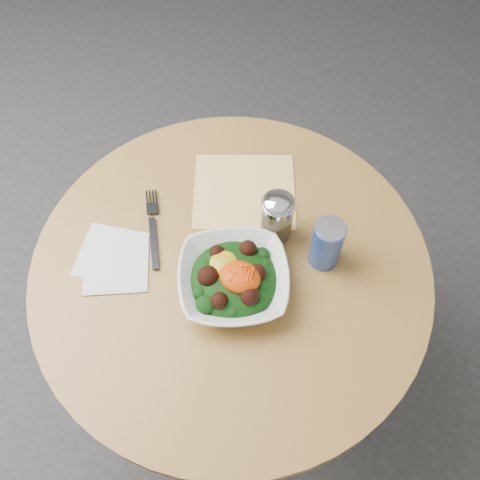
{
  "coord_description": "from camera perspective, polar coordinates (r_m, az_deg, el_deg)",
  "views": [
    {
      "loc": [
        0.2,
        -0.53,
        1.8
      ],
      "look_at": [
        0.01,
        0.03,
        0.81
      ],
      "focal_mm": 40.0,
      "sensor_mm": 36.0,
      "label": 1
    }
  ],
  "objects": [
    {
      "name": "fork",
      "position": [
        1.26,
        -9.27,
        1.55
      ],
      "size": [
        0.12,
        0.21,
        0.0
      ],
      "color": "black",
      "rests_on": "table"
    },
    {
      "name": "ground",
      "position": [
        1.89,
        -0.64,
        -13.48
      ],
      "size": [
        6.0,
        6.0,
        0.0
      ],
      "primitive_type": "plane",
      "color": "#2F2F31",
      "rests_on": "ground"
    },
    {
      "name": "cloth_napkin",
      "position": [
        1.31,
        0.47,
        5.25
      ],
      "size": [
        0.3,
        0.29,
        0.0
      ],
      "primitive_type": "cube",
      "rotation": [
        0.0,
        0.0,
        0.32
      ],
      "color": "#FFB10D",
      "rests_on": "table"
    },
    {
      "name": "spice_shaker",
      "position": [
        1.19,
        3.96,
        2.45
      ],
      "size": [
        0.08,
        0.08,
        0.14
      ],
      "color": "silver",
      "rests_on": "table"
    },
    {
      "name": "paper_napkins",
      "position": [
        1.23,
        -13.34,
        -2.04
      ],
      "size": [
        0.2,
        0.19,
        0.0
      ],
      "color": "white",
      "rests_on": "table"
    },
    {
      "name": "beverage_can",
      "position": [
        1.16,
        9.24,
        -0.4
      ],
      "size": [
        0.07,
        0.07,
        0.13
      ],
      "color": "#0D1A95",
      "rests_on": "table"
    },
    {
      "name": "salad_bowl",
      "position": [
        1.14,
        -0.68,
        -4.17
      ],
      "size": [
        0.31,
        0.31,
        0.09
      ],
      "color": "white",
      "rests_on": "table"
    },
    {
      "name": "table",
      "position": [
        1.38,
        -0.86,
        -6.55
      ],
      "size": [
        0.9,
        0.9,
        0.75
      ],
      "color": "black",
      "rests_on": "ground"
    }
  ]
}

